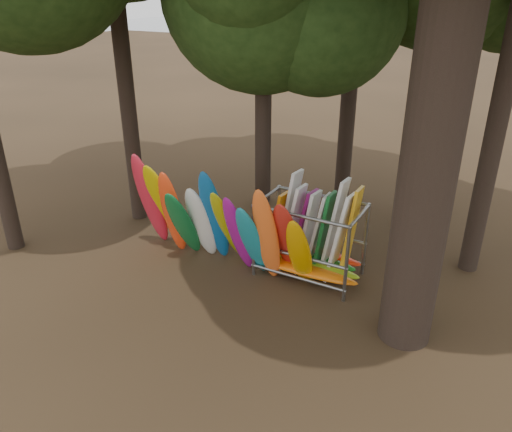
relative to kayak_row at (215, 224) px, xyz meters
The scene contains 4 objects.
ground 1.97m from the kayak_row, 24.85° to the right, with size 120.00×120.00×0.00m, color #47331E.
lake 59.43m from the kayak_row, 88.74° to the left, with size 160.00×160.00×0.00m, color gray.
kayak_row is the anchor object (origin of this frame).
storage_rack 2.64m from the kayak_row, 19.91° to the left, with size 3.16×1.52×2.86m.
Camera 1 is at (5.64, -9.63, 7.34)m, focal length 35.00 mm.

